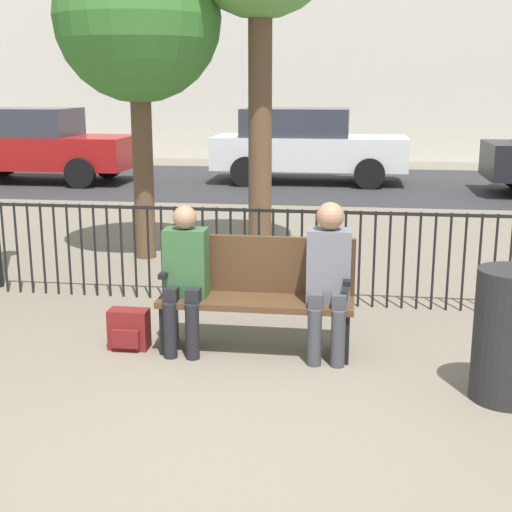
{
  "coord_description": "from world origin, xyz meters",
  "views": [
    {
      "loc": [
        0.76,
        -3.65,
        2.11
      ],
      "look_at": [
        0.0,
        1.76,
        0.8
      ],
      "focal_mm": 50.0,
      "sensor_mm": 36.0,
      "label": 1
    }
  ],
  "objects_px": {
    "seated_person_0": "(185,272)",
    "seated_person_1": "(329,273)",
    "backpack": "(129,330)",
    "parked_car_1": "(33,144)",
    "tree_1": "(138,20)",
    "parked_car_0": "(306,144)",
    "trash_bin": "(510,335)",
    "park_bench": "(257,291)"
  },
  "relations": [
    {
      "from": "seated_person_1",
      "to": "parked_car_0",
      "type": "xyz_separation_m",
      "value": [
        -0.93,
        10.45,
        0.14
      ]
    },
    {
      "from": "backpack",
      "to": "seated_person_1",
      "type": "bearing_deg",
      "value": 1.05
    },
    {
      "from": "park_bench",
      "to": "tree_1",
      "type": "xyz_separation_m",
      "value": [
        -1.83,
        2.97,
        2.36
      ]
    },
    {
      "from": "seated_person_0",
      "to": "trash_bin",
      "type": "bearing_deg",
      "value": -13.89
    },
    {
      "from": "parked_car_0",
      "to": "trash_bin",
      "type": "xyz_separation_m",
      "value": [
        2.19,
        -11.05,
        -0.38
      ]
    },
    {
      "from": "park_bench",
      "to": "seated_person_0",
      "type": "xyz_separation_m",
      "value": [
        -0.56,
        -0.13,
        0.17
      ]
    },
    {
      "from": "parked_car_0",
      "to": "trash_bin",
      "type": "bearing_deg",
      "value": -78.81
    },
    {
      "from": "parked_car_1",
      "to": "trash_bin",
      "type": "xyz_separation_m",
      "value": [
        8.18,
        -10.32,
        -0.38
      ]
    },
    {
      "from": "park_bench",
      "to": "trash_bin",
      "type": "distance_m",
      "value": 1.97
    },
    {
      "from": "seated_person_0",
      "to": "parked_car_0",
      "type": "height_order",
      "value": "parked_car_0"
    },
    {
      "from": "park_bench",
      "to": "backpack",
      "type": "height_order",
      "value": "park_bench"
    },
    {
      "from": "park_bench",
      "to": "trash_bin",
      "type": "bearing_deg",
      "value": -21.47
    },
    {
      "from": "seated_person_0",
      "to": "seated_person_1",
      "type": "height_order",
      "value": "seated_person_1"
    },
    {
      "from": "park_bench",
      "to": "parked_car_0",
      "type": "bearing_deg",
      "value": 91.98
    },
    {
      "from": "seated_person_1",
      "to": "seated_person_0",
      "type": "bearing_deg",
      "value": -179.86
    },
    {
      "from": "parked_car_1",
      "to": "backpack",
      "type": "bearing_deg",
      "value": -61.45
    },
    {
      "from": "tree_1",
      "to": "parked_car_0",
      "type": "relative_size",
      "value": 0.92
    },
    {
      "from": "seated_person_0",
      "to": "trash_bin",
      "type": "relative_size",
      "value": 1.3
    },
    {
      "from": "park_bench",
      "to": "parked_car_1",
      "type": "relative_size",
      "value": 0.37
    },
    {
      "from": "seated_person_1",
      "to": "parked_car_1",
      "type": "relative_size",
      "value": 0.3
    },
    {
      "from": "parked_car_0",
      "to": "trash_bin",
      "type": "height_order",
      "value": "parked_car_0"
    },
    {
      "from": "tree_1",
      "to": "parked_car_1",
      "type": "height_order",
      "value": "tree_1"
    },
    {
      "from": "park_bench",
      "to": "parked_car_1",
      "type": "xyz_separation_m",
      "value": [
        -6.35,
        9.6,
        0.35
      ]
    },
    {
      "from": "tree_1",
      "to": "backpack",
      "type": "bearing_deg",
      "value": -75.9
    },
    {
      "from": "parked_car_0",
      "to": "parked_car_1",
      "type": "height_order",
      "value": "same"
    },
    {
      "from": "backpack",
      "to": "trash_bin",
      "type": "xyz_separation_m",
      "value": [
        2.87,
        -0.57,
        0.3
      ]
    },
    {
      "from": "seated_person_1",
      "to": "trash_bin",
      "type": "xyz_separation_m",
      "value": [
        1.25,
        -0.6,
        -0.24
      ]
    },
    {
      "from": "backpack",
      "to": "parked_car_0",
      "type": "distance_m",
      "value": 10.53
    },
    {
      "from": "park_bench",
      "to": "tree_1",
      "type": "height_order",
      "value": "tree_1"
    },
    {
      "from": "parked_car_1",
      "to": "seated_person_1",
      "type": "bearing_deg",
      "value": -54.54
    },
    {
      "from": "seated_person_0",
      "to": "trash_bin",
      "type": "xyz_separation_m",
      "value": [
        2.39,
        -0.59,
        -0.2
      ]
    },
    {
      "from": "seated_person_1",
      "to": "trash_bin",
      "type": "relative_size",
      "value": 1.36
    },
    {
      "from": "seated_person_1",
      "to": "parked_car_0",
      "type": "bearing_deg",
      "value": 95.1
    },
    {
      "from": "seated_person_0",
      "to": "parked_car_1",
      "type": "distance_m",
      "value": 11.32
    },
    {
      "from": "seated_person_1",
      "to": "parked_car_1",
      "type": "distance_m",
      "value": 11.94
    },
    {
      "from": "trash_bin",
      "to": "park_bench",
      "type": "bearing_deg",
      "value": 158.53
    },
    {
      "from": "seated_person_1",
      "to": "backpack",
      "type": "distance_m",
      "value": 1.7
    },
    {
      "from": "backpack",
      "to": "parked_car_1",
      "type": "distance_m",
      "value": 11.13
    },
    {
      "from": "backpack",
      "to": "tree_1",
      "type": "height_order",
      "value": "tree_1"
    },
    {
      "from": "parked_car_1",
      "to": "trash_bin",
      "type": "height_order",
      "value": "parked_car_1"
    },
    {
      "from": "seated_person_0",
      "to": "seated_person_1",
      "type": "bearing_deg",
      "value": 0.14
    },
    {
      "from": "trash_bin",
      "to": "parked_car_0",
      "type": "bearing_deg",
      "value": 101.19
    }
  ]
}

